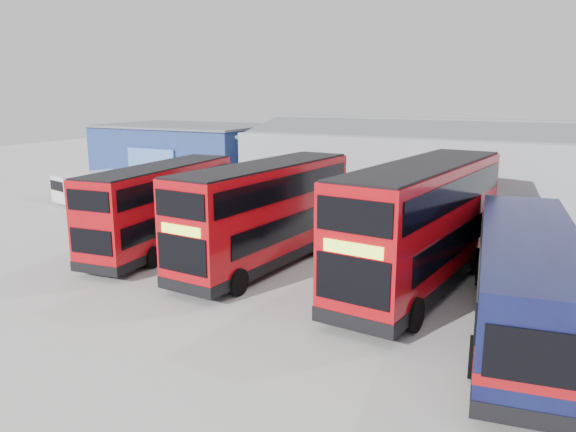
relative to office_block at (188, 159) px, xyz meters
The scene contains 8 objects.
ground_plane 22.94m from the office_block, 52.11° to the right, with size 120.00×120.00×0.00m, color #B0B0AA.
office_block is the anchor object (origin of this frame).
maintenance_shed 22.09m from the office_block, ahead, with size 30.50×12.00×5.89m.
double_decker_left 15.96m from the office_block, 57.50° to the right, with size 3.22×9.96×4.14m.
double_decker_centre 19.36m from the office_block, 43.14° to the right, with size 3.46×10.85×4.52m.
double_decker_right 24.66m from the office_block, 32.05° to the right, with size 4.05×11.82×4.91m.
single_decker_blue 29.50m from the office_block, 32.38° to the right, with size 4.44×12.60×3.35m.
panel_van 7.37m from the office_block, 121.25° to the right, with size 3.00×4.98×2.04m.
Camera 1 is at (11.83, -15.99, 7.54)m, focal length 35.00 mm.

